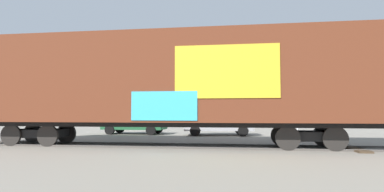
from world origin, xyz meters
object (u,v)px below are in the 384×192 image
(flagpole, at_px, (294,68))
(parked_car_silver, at_px, (217,122))
(freight_car, at_px, (166,81))
(parked_car_green, at_px, (134,122))

(flagpole, xyz_separation_m, parked_car_silver, (-5.21, -3.98, -3.87))
(freight_car, distance_m, flagpole, 12.85)
(freight_car, distance_m, parked_car_silver, 7.27)
(flagpole, height_order, parked_car_green, flagpole)
(freight_car, bearing_deg, flagpole, 58.79)
(flagpole, height_order, parked_car_silver, flagpole)
(parked_car_green, bearing_deg, freight_car, -58.26)
(freight_car, distance_m, parked_car_green, 8.31)
(parked_car_green, height_order, parked_car_silver, parked_car_silver)
(freight_car, relative_size, parked_car_green, 4.26)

